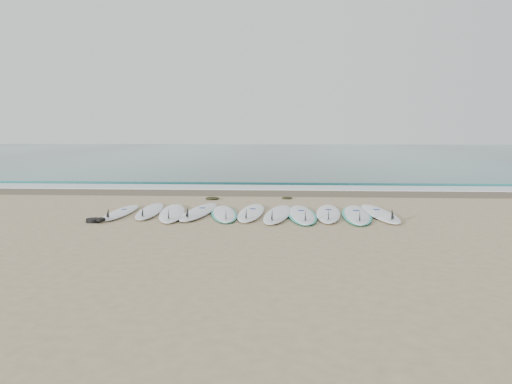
# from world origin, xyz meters

# --- Properties ---
(ground) EXTENTS (120.00, 120.00, 0.00)m
(ground) POSITION_xyz_m (0.00, 0.00, 0.00)
(ground) COLOR tan
(ocean) EXTENTS (120.00, 55.00, 0.03)m
(ocean) POSITION_xyz_m (0.00, 32.50, 0.01)
(ocean) COLOR #1D5455
(ocean) RESTS_ON ground
(wet_sand_band) EXTENTS (120.00, 1.80, 0.01)m
(wet_sand_band) POSITION_xyz_m (0.00, 4.10, 0.01)
(wet_sand_band) COLOR brown
(wet_sand_band) RESTS_ON ground
(foam_band) EXTENTS (120.00, 1.40, 0.04)m
(foam_band) POSITION_xyz_m (0.00, 5.50, 0.02)
(foam_band) COLOR silver
(foam_band) RESTS_ON ground
(wave_crest) EXTENTS (120.00, 1.00, 0.10)m
(wave_crest) POSITION_xyz_m (0.00, 7.00, 0.05)
(wave_crest) COLOR #1D5455
(wave_crest) RESTS_ON ground
(surfboard_0) EXTENTS (0.51, 2.41, 0.31)m
(surfboard_0) POSITION_xyz_m (-3.13, -0.20, 0.05)
(surfboard_0) COLOR white
(surfboard_0) RESTS_ON ground
(surfboard_1) EXTENTS (0.77, 2.60, 0.33)m
(surfboard_1) POSITION_xyz_m (-2.47, 0.04, 0.06)
(surfboard_1) COLOR silver
(surfboard_1) RESTS_ON ground
(surfboard_2) EXTENTS (0.99, 2.83, 0.36)m
(surfboard_2) POSITION_xyz_m (-1.86, -0.22, 0.06)
(surfboard_2) COLOR white
(surfboard_2) RESTS_ON ground
(surfboard_3) EXTENTS (0.83, 2.85, 0.36)m
(surfboard_3) POSITION_xyz_m (-1.26, -0.01, 0.06)
(surfboard_3) COLOR silver
(surfboard_3) RESTS_ON ground
(surfboard_4) EXTENTS (1.02, 2.58, 0.32)m
(surfboard_4) POSITION_xyz_m (-0.63, -0.16, 0.05)
(surfboard_4) COLOR white
(surfboard_4) RESTS_ON ground
(surfboard_5) EXTENTS (0.69, 2.75, 0.35)m
(surfboard_5) POSITION_xyz_m (0.01, -0.05, 0.06)
(surfboard_5) COLOR white
(surfboard_5) RESTS_ON ground
(surfboard_6) EXTENTS (0.87, 2.80, 0.35)m
(surfboard_6) POSITION_xyz_m (0.64, -0.25, 0.06)
(surfboard_6) COLOR white
(surfboard_6) RESTS_ON ground
(surfboard_7) EXTENTS (0.78, 2.78, 0.35)m
(surfboard_7) POSITION_xyz_m (1.21, -0.21, 0.05)
(surfboard_7) COLOR white
(surfboard_7) RESTS_ON ground
(surfboard_8) EXTENTS (0.78, 2.76, 0.35)m
(surfboard_8) POSITION_xyz_m (1.84, -0.06, 0.06)
(surfboard_8) COLOR white
(surfboard_8) RESTS_ON ground
(surfboard_9) EXTENTS (0.90, 2.86, 0.36)m
(surfboard_9) POSITION_xyz_m (2.50, -0.14, 0.05)
(surfboard_9) COLOR white
(surfboard_9) RESTS_ON ground
(surfboard_10) EXTENTS (0.80, 2.84, 0.36)m
(surfboard_10) POSITION_xyz_m (3.07, -0.01, 0.06)
(surfboard_10) COLOR white
(surfboard_10) RESTS_ON ground
(seaweed_near) EXTENTS (0.41, 0.32, 0.08)m
(seaweed_near) POSITION_xyz_m (-1.30, 2.52, 0.04)
(seaweed_near) COLOR black
(seaweed_near) RESTS_ON ground
(seaweed_far) EXTENTS (0.32, 0.25, 0.06)m
(seaweed_far) POSITION_xyz_m (0.87, 2.80, 0.03)
(seaweed_far) COLOR black
(seaweed_far) RESTS_ON ground
(leash_coil) EXTENTS (0.46, 0.36, 0.11)m
(leash_coil) POSITION_xyz_m (-3.34, -1.22, 0.05)
(leash_coil) COLOR black
(leash_coil) RESTS_ON ground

